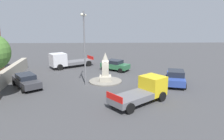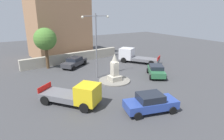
% 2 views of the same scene
% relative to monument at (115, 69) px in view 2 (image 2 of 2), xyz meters
% --- Properties ---
extents(ground_plane, '(80.00, 80.00, 0.00)m').
position_rel_monument_xyz_m(ground_plane, '(0.00, 0.00, -1.44)').
color(ground_plane, '#424244').
extents(traffic_island, '(3.71, 3.71, 0.12)m').
position_rel_monument_xyz_m(traffic_island, '(0.00, 0.00, -1.38)').
color(traffic_island, gray).
rests_on(traffic_island, ground).
extents(monument, '(1.31, 1.31, 3.22)m').
position_rel_monument_xyz_m(monument, '(0.00, 0.00, 0.00)').
color(monument, '#B2AA99').
rests_on(monument, traffic_island).
extents(streetlamp, '(3.47, 0.28, 7.72)m').
position_rel_monument_xyz_m(streetlamp, '(1.25, -2.11, 3.27)').
color(streetlamp, slate).
rests_on(streetlamp, ground).
extents(car_green_near_island, '(3.61, 4.17, 1.45)m').
position_rel_monument_xyz_m(car_green_near_island, '(-5.39, 1.31, -0.68)').
color(car_green_near_island, '#2D6B42').
rests_on(car_green_near_island, ground).
extents(car_blue_waiting, '(4.65, 2.89, 1.58)m').
position_rel_monument_xyz_m(car_blue_waiting, '(1.29, 7.57, -0.64)').
color(car_blue_waiting, '#2D479E').
rests_on(car_blue_waiting, ground).
extents(car_dark_grey_approaching, '(4.61, 4.06, 1.41)m').
position_rel_monument_xyz_m(car_dark_grey_approaching, '(1.87, -8.17, -0.70)').
color(car_dark_grey_approaching, '#38383D').
rests_on(car_dark_grey_approaching, ground).
extents(truck_yellow_far_side, '(4.85, 5.41, 2.06)m').
position_rel_monument_xyz_m(truck_yellow_far_side, '(6.05, 3.32, -0.47)').
color(truck_yellow_far_side, yellow).
rests_on(truck_yellow_far_side, ground).
extents(truck_white_parked_left, '(5.05, 6.30, 2.19)m').
position_rel_monument_xyz_m(truck_white_parked_left, '(-7.19, -5.76, -0.41)').
color(truck_white_parked_left, silver).
rests_on(truck_white_parked_left, ground).
extents(stone_boundary_wall, '(16.28, 2.19, 1.52)m').
position_rel_monument_xyz_m(stone_boundary_wall, '(1.00, -10.85, -0.68)').
color(stone_boundary_wall, '#B2AA99').
rests_on(stone_boundary_wall, ground).
extents(corner_building, '(9.90, 8.72, 10.59)m').
position_rel_monument_xyz_m(corner_building, '(1.49, -16.28, 3.85)').
color(corner_building, '#A87A56').
rests_on(corner_building, ground).
extents(tree_near_wall, '(3.10, 3.10, 5.79)m').
position_rel_monument_xyz_m(tree_near_wall, '(5.43, -9.43, 2.75)').
color(tree_near_wall, brown).
rests_on(tree_near_wall, ground).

